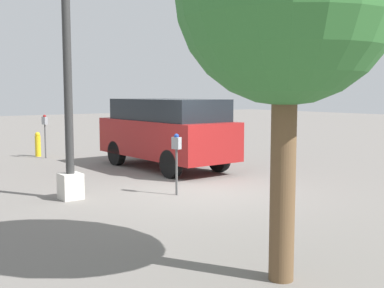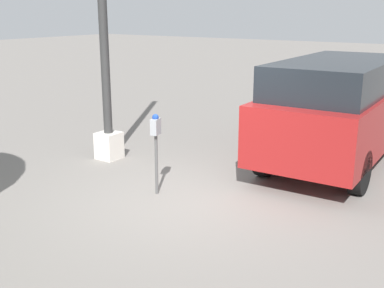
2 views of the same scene
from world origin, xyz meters
name	(u,v)px [view 1 (image 1 of 2)]	position (x,y,z in m)	size (l,w,h in m)	color
ground_plane	(192,192)	(0.00, 0.00, 0.00)	(80.00, 80.00, 0.00)	slate
parking_meter_near	(176,150)	(-0.10, 0.49, 1.00)	(0.22, 0.16, 1.36)	#4C4C4C
parking_meter_far	(45,126)	(7.56, 0.65, 1.11)	(0.22, 0.16, 1.50)	#4C4C4C
lamp_post	(68,97)	(0.91, 2.51, 2.16)	(0.44, 0.44, 6.13)	beige
parked_van	(166,130)	(3.18, -1.43, 1.13)	(4.74, 2.02, 2.06)	maroon
fire_hydrant	(38,144)	(8.18, 0.70, 0.43)	(0.19, 0.19, 0.87)	gold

